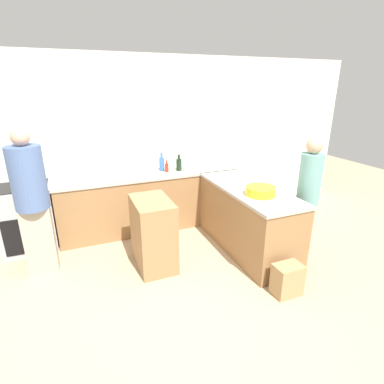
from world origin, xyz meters
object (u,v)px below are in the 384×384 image
(range_oven, at_px, (28,218))
(person_at_peninsula, at_px, (308,194))
(vinegar_bottle_clear, at_px, (185,164))
(island_table, at_px, (153,233))
(paper_bag, at_px, (287,280))
(hot_sauce_bottle, at_px, (167,167))
(mixing_bowl, at_px, (261,191))
(wine_bottle_dark, at_px, (179,164))
(water_bottle_blue, at_px, (162,164))
(person_by_range, at_px, (32,199))

(range_oven, height_order, person_at_peninsula, person_at_peninsula)
(vinegar_bottle_clear, xyz_separation_m, person_at_peninsula, (1.09, -1.62, -0.12))
(island_table, relative_size, paper_bag, 2.46)
(range_oven, distance_m, hot_sauce_bottle, 2.14)
(person_at_peninsula, distance_m, paper_bag, 1.19)
(paper_bag, bearing_deg, island_table, 136.98)
(vinegar_bottle_clear, bearing_deg, person_at_peninsula, -56.15)
(range_oven, distance_m, paper_bag, 3.57)
(range_oven, distance_m, mixing_bowl, 3.25)
(range_oven, bearing_deg, wine_bottle_dark, -0.28)
(hot_sauce_bottle, bearing_deg, paper_bag, -73.23)
(wine_bottle_dark, xyz_separation_m, vinegar_bottle_clear, (0.11, -0.01, -0.01))
(hot_sauce_bottle, relative_size, water_bottle_blue, 0.62)
(island_table, distance_m, person_at_peninsula, 2.07)
(water_bottle_blue, distance_m, person_by_range, 2.00)
(range_oven, xyz_separation_m, vinegar_bottle_clear, (2.39, -0.02, 0.55))
(vinegar_bottle_clear, distance_m, paper_bag, 2.41)
(water_bottle_blue, bearing_deg, wine_bottle_dark, -20.68)
(hot_sauce_bottle, bearing_deg, wine_bottle_dark, 0.62)
(island_table, height_order, person_at_peninsula, person_at_peninsula)
(island_table, distance_m, hot_sauce_bottle, 1.34)
(mixing_bowl, distance_m, paper_bag, 1.10)
(hot_sauce_bottle, bearing_deg, island_table, -116.47)
(range_oven, bearing_deg, water_bottle_blue, 2.45)
(mixing_bowl, bearing_deg, range_oven, 152.13)
(person_by_range, height_order, person_at_peninsula, person_by_range)
(island_table, relative_size, wine_bottle_dark, 3.44)
(hot_sauce_bottle, bearing_deg, water_bottle_blue, 116.79)
(mixing_bowl, distance_m, person_by_range, 2.76)
(mixing_bowl, distance_m, wine_bottle_dark, 1.59)
(hot_sauce_bottle, distance_m, water_bottle_blue, 0.12)
(island_table, bearing_deg, water_bottle_blue, 67.50)
(island_table, distance_m, water_bottle_blue, 1.43)
(wine_bottle_dark, bearing_deg, water_bottle_blue, 159.32)
(water_bottle_blue, height_order, person_at_peninsula, person_at_peninsula)
(wine_bottle_dark, distance_m, person_by_range, 2.21)
(vinegar_bottle_clear, bearing_deg, island_table, -128.35)
(island_table, bearing_deg, person_by_range, 163.74)
(hot_sauce_bottle, distance_m, wine_bottle_dark, 0.21)
(wine_bottle_dark, bearing_deg, person_by_range, -161.17)
(island_table, relative_size, person_by_range, 0.50)
(mixing_bowl, distance_m, vinegar_bottle_clear, 1.55)
(range_oven, xyz_separation_m, person_at_peninsula, (3.48, -1.65, 0.44))
(mixing_bowl, bearing_deg, island_table, 163.54)
(island_table, distance_m, paper_bag, 1.69)
(island_table, bearing_deg, wine_bottle_dark, 55.54)
(range_oven, bearing_deg, person_at_peninsula, -25.36)
(island_table, height_order, person_by_range, person_by_range)
(water_bottle_blue, bearing_deg, range_oven, -177.55)
(person_by_range, distance_m, paper_bag, 3.09)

